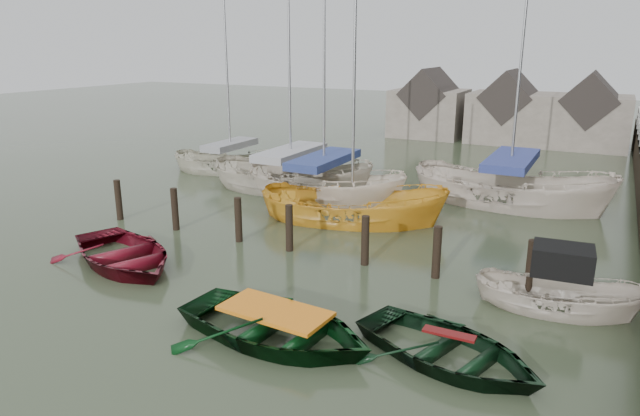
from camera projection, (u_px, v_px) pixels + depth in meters
The scene contains 12 objects.
ground at pixel (270, 297), 13.73m from camera, with size 120.00×120.00×0.00m, color #2D3824.
mooring_pilings at pixel (292, 235), 16.64m from camera, with size 13.72×0.22×1.80m.
far_sheds at pixel (506, 111), 35.05m from camera, with size 14.00×4.08×4.39m.
rowboat_red at pixel (124, 265), 15.73m from camera, with size 3.14×4.40×0.91m, color #5A0C18.
rowboat_green at pixel (276, 340), 11.75m from camera, with size 3.11×4.36×0.90m, color black.
rowboat_dkgreen at pixel (447, 361), 10.95m from camera, with size 2.72×3.81×0.79m, color black.
motorboat at pixel (556, 305), 13.02m from camera, with size 3.76×1.67×2.19m.
sailboat_a at pixel (291, 190), 23.57m from camera, with size 7.26×3.25×11.89m.
sailboat_b at pixel (324, 199), 22.20m from camera, with size 7.29×3.48×12.40m.
sailboat_c at pixel (352, 221), 19.60m from camera, with size 6.86×3.86×10.01m.
sailboat_d at pixel (507, 203), 21.58m from camera, with size 7.81×3.65×12.77m.
sailboat_e at pixel (231, 171), 27.03m from camera, with size 5.98×3.58×10.52m.
Camera 1 is at (6.83, -10.64, 5.88)m, focal length 32.00 mm.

